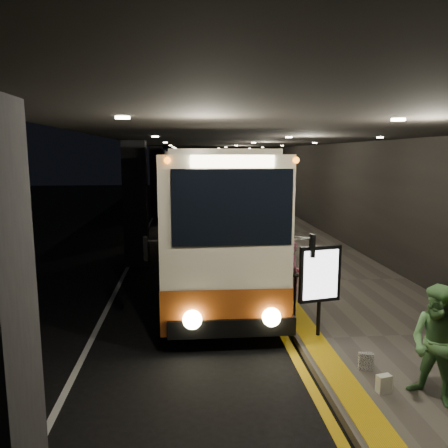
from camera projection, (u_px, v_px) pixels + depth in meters
name	position (u px, v px, depth m)	size (l,w,h in m)	color
ground	(178.00, 299.00, 11.95)	(90.00, 90.00, 0.00)	black
lane_line_white	(133.00, 258.00, 16.71)	(0.12, 50.00, 0.01)	silver
kerb_stripe_yellow	(240.00, 256.00, 17.08)	(0.18, 50.00, 0.01)	gold
sidewalk	(300.00, 253.00, 17.27)	(4.50, 50.00, 0.15)	#514C44
tactile_strip	(253.00, 252.00, 17.10)	(0.50, 50.00, 0.01)	gold
terminal_wall	(359.00, 178.00, 17.01)	(0.10, 50.00, 6.00)	black
support_columns	(136.00, 204.00, 15.41)	(0.80, 24.80, 4.40)	black
canopy	(245.00, 136.00, 16.36)	(9.00, 50.00, 0.40)	black
coach_main	(212.00, 217.00, 14.43)	(2.80, 12.67, 3.93)	beige
coach_second	(193.00, 183.00, 30.22)	(3.34, 13.08, 4.07)	beige
passenger_boarding	(291.00, 275.00, 10.63)	(0.63, 0.41, 1.73)	#BD587D
passenger_waiting_green	(439.00, 345.00, 6.62)	(0.90, 0.56, 1.85)	#4D8248
bag_polka	(366.00, 361.00, 7.75)	(0.25, 0.11, 0.30)	black
bag_plain	(384.00, 384.00, 7.01)	(0.23, 0.13, 0.29)	silver
info_sign	(320.00, 276.00, 9.00)	(0.91, 0.29, 1.93)	black
stanchion_post	(295.00, 297.00, 10.12)	(0.05, 0.05, 1.03)	black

